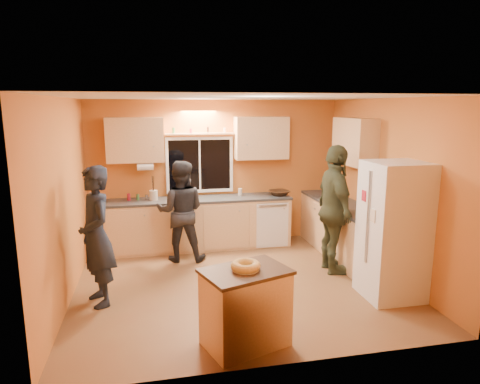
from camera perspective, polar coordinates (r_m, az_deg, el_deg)
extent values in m
plane|color=brown|center=(6.24, -0.21, -12.09)|extent=(4.50, 4.50, 0.00)
cube|color=#C76E33|center=(7.79, -3.20, 2.61)|extent=(4.50, 0.04, 2.60)
cube|color=#C76E33|center=(3.97, 5.66, -6.08)|extent=(4.50, 0.04, 2.60)
cube|color=#C76E33|center=(5.83, -22.41, -1.23)|extent=(0.04, 4.00, 2.60)
cube|color=#C76E33|center=(6.67, 19.08, 0.50)|extent=(0.04, 4.00, 2.60)
cube|color=white|center=(5.73, -0.23, 12.52)|extent=(4.50, 4.00, 0.02)
cube|color=black|center=(7.71, -5.40, 3.61)|extent=(1.10, 0.02, 0.90)
cube|color=white|center=(7.70, -5.39, 3.60)|extent=(1.20, 0.04, 1.00)
cube|color=tan|center=(7.47, -13.81, 6.75)|extent=(0.95, 0.33, 0.75)
cube|color=tan|center=(7.72, 2.87, 7.20)|extent=(0.95, 0.33, 0.75)
cube|color=tan|center=(7.20, 15.01, 6.53)|extent=(0.33, 1.00, 0.75)
cylinder|color=silver|center=(7.40, -12.51, 3.30)|extent=(0.27, 0.12, 0.12)
cube|color=tan|center=(7.63, -5.39, -4.29)|extent=(3.20, 0.60, 0.86)
cube|color=#282B2D|center=(7.53, -5.45, -0.99)|extent=(3.24, 0.62, 0.04)
cube|color=tan|center=(8.20, 10.81, -3.34)|extent=(0.60, 0.60, 0.86)
cube|color=#282B2D|center=(8.10, 10.93, -0.26)|extent=(0.62, 0.62, 0.04)
cube|color=tan|center=(7.15, 14.51, -5.69)|extent=(0.60, 1.80, 0.86)
cube|color=#282B2D|center=(7.04, 14.69, -2.19)|extent=(0.62, 1.84, 0.04)
cube|color=silver|center=(5.91, 19.78, -4.89)|extent=(0.72, 0.70, 1.80)
cube|color=tan|center=(4.64, 0.74, -15.32)|extent=(0.96, 0.79, 0.81)
cube|color=black|center=(4.46, 0.75, -10.57)|extent=(1.01, 0.83, 0.04)
torus|color=tan|center=(4.44, 0.75, -9.81)|extent=(0.31, 0.31, 0.09)
imported|color=black|center=(5.66, -18.60, -5.63)|extent=(0.64, 0.76, 1.78)
imported|color=black|center=(6.97, -7.92, -2.55)|extent=(0.90, 0.75, 1.64)
imported|color=#3A3E27|center=(6.53, 12.50, -2.33)|extent=(0.56, 1.17, 1.94)
imported|color=black|center=(7.77, 5.26, -0.11)|extent=(0.42, 0.42, 0.09)
cylinder|color=beige|center=(7.47, -11.46, -0.43)|extent=(0.14, 0.14, 0.17)
imported|color=gray|center=(6.50, 17.47, -1.92)|extent=(0.34, 0.33, 0.30)
cube|color=#A6192A|center=(7.41, 12.74, -0.99)|extent=(0.16, 0.12, 0.07)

